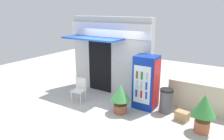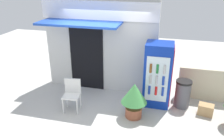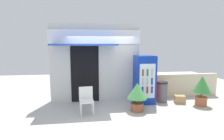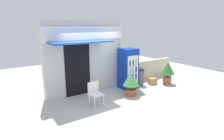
# 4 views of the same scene
# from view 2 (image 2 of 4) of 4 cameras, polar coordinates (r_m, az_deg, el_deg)

# --- Properties ---
(ground) EXTENTS (16.00, 16.00, 0.00)m
(ground) POSITION_cam_2_polar(r_m,az_deg,el_deg) (6.34, -4.43, -9.99)
(ground) COLOR beige
(storefront_building) EXTENTS (3.43, 1.22, 2.96)m
(storefront_building) POSITION_cam_2_polar(r_m,az_deg,el_deg) (6.97, -3.10, 7.13)
(storefront_building) COLOR silver
(storefront_building) RESTS_ON ground
(drink_cooler) EXTENTS (0.74, 0.70, 1.79)m
(drink_cooler) POSITION_cam_2_polar(r_m,az_deg,el_deg) (6.34, 11.38, -1.18)
(drink_cooler) COLOR #0C2D9E
(drink_cooler) RESTS_ON ground
(plastic_chair) EXTENTS (0.48, 0.44, 0.87)m
(plastic_chair) POSITION_cam_2_polar(r_m,az_deg,el_deg) (6.23, -9.92, -5.52)
(plastic_chair) COLOR silver
(plastic_chair) RESTS_ON ground
(potted_plant_near_shop) EXTENTS (0.66, 0.66, 0.95)m
(potted_plant_near_shop) POSITION_cam_2_polar(r_m,az_deg,el_deg) (5.79, 5.55, -6.64)
(potted_plant_near_shop) COLOR #995138
(potted_plant_near_shop) RESTS_ON ground
(trash_bin) EXTENTS (0.43, 0.43, 0.78)m
(trash_bin) POSITION_cam_2_polar(r_m,az_deg,el_deg) (6.60, 17.20, -5.63)
(trash_bin) COLOR #595960
(trash_bin) RESTS_ON ground
(cardboard_box) EXTENTS (0.43, 0.34, 0.29)m
(cardboard_box) POSITION_cam_2_polar(r_m,az_deg,el_deg) (6.56, 22.32, -9.12)
(cardboard_box) COLOR tan
(cardboard_box) RESTS_ON ground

